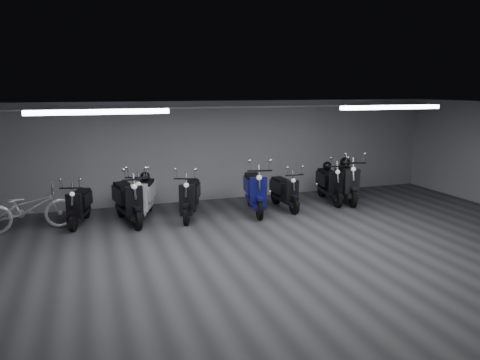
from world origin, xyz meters
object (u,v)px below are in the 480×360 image
object	(u,v)px
scooter_2	(143,190)
helmet_2	(327,166)
scooter_3	(190,191)
scooter_5	(285,186)
scooter_7	(330,178)
bicycle	(28,203)
scooter_1	(127,193)
helmet_0	(345,162)
scooter_4	(255,184)
scooter_9	(347,175)
helmet_1	(145,176)
scooter_0	(79,199)

from	to	relation	value
scooter_2	helmet_2	distance (m)	5.18
scooter_3	scooter_5	world-z (taller)	scooter_3
scooter_7	helmet_2	bearing A→B (deg)	90.00
scooter_7	bicycle	distance (m)	7.69
scooter_1	scooter_3	distance (m)	1.48
scooter_7	helmet_0	size ratio (longest dim) A/B	6.40
scooter_1	scooter_4	size ratio (longest dim) A/B	0.97
scooter_4	scooter_9	size ratio (longest dim) A/B	1.00
scooter_3	bicycle	bearing A→B (deg)	-161.50
scooter_4	helmet_2	world-z (taller)	scooter_4
bicycle	helmet_2	xyz separation A→B (m)	(7.73, 0.39, 0.35)
scooter_7	helmet_1	world-z (taller)	scooter_7
scooter_2	helmet_1	bearing A→B (deg)	90.00
scooter_7	helmet_1	xyz separation A→B (m)	(-5.04, 0.28, 0.30)
bicycle	helmet_1	xyz separation A→B (m)	(2.65, 0.41, 0.36)
scooter_3	helmet_0	world-z (taller)	scooter_3
helmet_0	scooter_0	bearing A→B (deg)	-178.35
scooter_4	scooter_0	bearing A→B (deg)	-173.62
scooter_5	scooter_0	bearing A→B (deg)	175.85
scooter_4	helmet_1	bearing A→B (deg)	177.79
scooter_1	scooter_5	xyz separation A→B (m)	(4.03, -0.01, -0.10)
scooter_3	scooter_4	world-z (taller)	scooter_4
scooter_2	scooter_4	size ratio (longest dim) A/B	0.94
scooter_0	bicycle	size ratio (longest dim) A/B	0.84
scooter_9	helmet_0	xyz separation A→B (m)	(0.08, 0.27, 0.32)
scooter_3	scooter_9	world-z (taller)	scooter_9
scooter_4	helmet_2	distance (m)	2.49
scooter_3	helmet_1	size ratio (longest dim) A/B	7.56
scooter_1	helmet_0	world-z (taller)	scooter_1
helmet_0	scooter_9	bearing A→B (deg)	-106.95
scooter_9	helmet_1	size ratio (longest dim) A/B	8.26
scooter_5	helmet_2	distance (m)	1.66
scooter_0	helmet_2	bearing A→B (deg)	17.09
scooter_3	helmet_0	bearing A→B (deg)	27.15
helmet_1	helmet_2	distance (m)	5.09
scooter_1	bicycle	xyz separation A→B (m)	(-2.16, 0.12, -0.09)
scooter_3	scooter_9	bearing A→B (deg)	23.92
scooter_5	scooter_9	distance (m)	2.01
scooter_4	scooter_7	world-z (taller)	scooter_4
scooter_5	helmet_2	size ratio (longest dim) A/B	6.79
scooter_1	scooter_7	distance (m)	5.54
scooter_5	helmet_0	world-z (taller)	scooter_5
scooter_4	helmet_2	bearing A→B (deg)	24.64
scooter_7	scooter_5	bearing A→B (deg)	-160.78
scooter_3	scooter_1	bearing A→B (deg)	-160.63
scooter_7	helmet_1	size ratio (longest dim) A/B	7.70
scooter_2	helmet_0	xyz separation A→B (m)	(5.71, 0.17, 0.36)
helmet_2	scooter_9	bearing A→B (deg)	-35.73
helmet_1	helmet_0	bearing A→B (deg)	-0.87
bicycle	scooter_0	bearing A→B (deg)	-90.06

